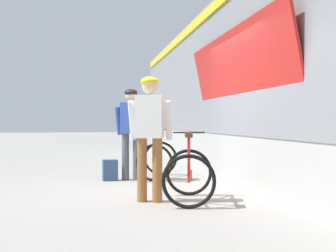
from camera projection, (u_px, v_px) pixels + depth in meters
The scene contains 8 objects.
ground_plane at pixel (155, 192), 6.89m from camera, with size 80.00×80.00×0.00m, color gray.
train_car at pixel (307, 76), 7.98m from camera, with size 3.21×20.44×3.88m.
cyclist_near_in_white at pixel (150, 127), 6.07m from camera, with size 0.66×0.45×1.76m.
cyclist_far_in_blue at pixel (131, 126), 8.35m from camera, with size 0.66×0.44×1.76m.
bicycle_near_red at pixel (189, 173), 6.09m from camera, with size 0.93×1.20×0.99m.
bicycle_far_black at pixel (158, 158), 8.63m from camera, with size 0.97×1.22×0.99m.
backpack_on_platform at pixel (110, 170), 8.28m from camera, with size 0.28×0.18×0.40m, color navy.
water_bottle_near_the_bikes at pixel (190, 175), 8.26m from camera, with size 0.08×0.08×0.21m, color red.
Camera 1 is at (-1.02, -6.81, 1.13)m, focal length 46.24 mm.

